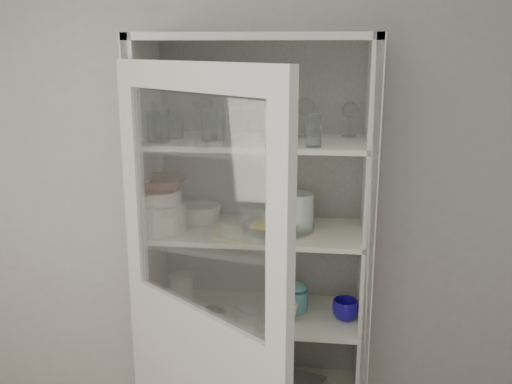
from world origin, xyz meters
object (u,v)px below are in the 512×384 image
Objects in this scene: terracotta_bowl at (159,183)px; grey_bowl_stack at (300,211)px; goblet_3 at (350,118)px; cream_dish at (227,376)px; plate_stack_front at (161,217)px; glass_platter at (278,227)px; cupboard_door at (201,364)px; mug_teal at (294,297)px; yellow_trivet at (278,223)px; measuring_cups at (211,313)px; cream_bowl at (160,196)px; goblet_1 at (242,115)px; pantry_cabinet at (258,289)px; white_canister at (182,289)px; goblet_2 at (306,116)px; teal_jar at (297,299)px; goblet_0 at (205,114)px; mug_blue at (345,310)px; plate_stack_back at (201,212)px; white_ramekin at (278,216)px; mug_white at (288,312)px.

terracotta_bowl is 0.63m from grey_bowl_stack.
goblet_3 is 1.37m from cream_dish.
plate_stack_front is 0.70× the size of glass_platter.
mug_teal is at bearing 98.55° from cupboard_door.
plate_stack_front is 1.20× the size of yellow_trivet.
plate_stack_front is 2.52× the size of measuring_cups.
goblet_1 is at bearing 32.17° from cream_bowl.
white_canister is (-0.36, -0.03, -0.01)m from pantry_cabinet.
pantry_cabinet is at bearing 113.87° from cupboard_door.
goblet_3 is at bearing 12.68° from goblet_2.
teal_jar is (0.60, 0.10, -0.49)m from cream_bowl.
white_canister is at bearing -140.63° from goblet_0.
goblet_0 is 0.43m from cream_bowl.
mug_teal is 0.91× the size of teal_jar.
mug_blue is at bearing -16.28° from grey_bowl_stack.
goblet_3 is at bearing 15.72° from mug_teal.
measuring_cups reaches higher than cream_dish.
terracotta_bowl is 1.66× the size of white_canister.
plate_stack_back is 0.46m from measuring_cups.
pantry_cabinet reaches higher than white_ramekin.
goblet_1 reaches higher than goblet_3.
cupboard_door is at bearing -68.52° from white_canister.
goblet_2 is 1.41× the size of white_ramekin.
goblet_2 is 0.58× the size of glass_platter.
mug_teal is at bearing -9.82° from goblet_0.
grey_bowl_stack is at bearing 12.66° from glass_platter.
measuring_cups is at bearing -163.93° from grey_bowl_stack.
white_ramekin is 1.11× the size of teal_jar.
terracotta_bowl is (-0.26, 0.42, 0.60)m from cupboard_door.
cream_bowl is 0.06m from terracotta_bowl.
pantry_cabinet is at bearing 148.09° from white_ramekin.
glass_platter is at bearing 102.48° from cupboard_door.
cupboard_door is 0.51m from mug_white.
pantry_cabinet is at bearing 174.87° from mug_teal.
terracotta_bowl is 0.55m from glass_platter.
mug_blue is 0.25m from mug_teal.
cream_bowl is 0.50m from white_canister.
cream_dish is at bearing 19.65° from terracotta_bowl.
terracotta_bowl reaches higher than measuring_cups.
pantry_cabinet is 11.08× the size of plate_stack_back.
plate_stack_back is at bearing 170.53° from grey_bowl_stack.
grey_bowl_stack is at bearing 95.61° from cupboard_door.
mug_white is (-0.04, -0.11, -0.44)m from grey_bowl_stack.
goblet_2 is 0.72m from cream_bowl.
measuring_cups is (-0.12, -0.21, -0.87)m from goblet_1.
mug_white is at bearing -108.54° from grey_bowl_stack.
cream_bowl is 0.54m from glass_platter.
yellow_trivet is at bearing 9.45° from cream_bowl.
white_ramekin reaches higher than cream_dish.
cream_bowl is (0.00, 0.00, 0.09)m from plate_stack_front.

